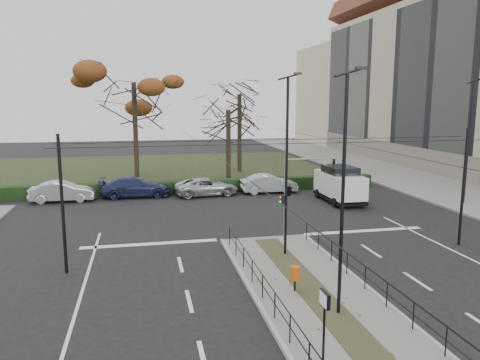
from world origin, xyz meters
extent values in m
plane|color=black|center=(0.00, 0.00, 0.00)|extent=(140.00, 140.00, 0.00)
cube|color=slate|center=(0.00, -2.50, 0.07)|extent=(4.40, 15.00, 0.14)
cube|color=slate|center=(18.00, 22.00, 0.07)|extent=(8.00, 90.00, 0.14)
cube|color=black|center=(-6.00, 32.00, 0.05)|extent=(38.00, 26.00, 0.10)
cube|color=black|center=(-6.00, 18.60, 0.50)|extent=(38.00, 1.00, 1.00)
cube|color=black|center=(21.95, 24.00, 9.90)|extent=(0.10, 50.96, 14.76)
cylinder|color=black|center=(-2.05, 4.00, 0.59)|extent=(0.04, 0.04, 0.90)
cylinder|color=black|center=(2.05, 4.00, 0.59)|extent=(0.04, 0.04, 0.90)
cylinder|color=black|center=(-2.05, -2.60, 1.04)|extent=(0.04, 13.20, 0.04)
cylinder|color=black|center=(2.05, -2.60, 1.04)|extent=(0.04, 13.20, 0.04)
cylinder|color=black|center=(-9.60, 2.00, 3.00)|extent=(0.14, 0.14, 6.00)
cylinder|color=black|center=(9.60, 2.00, 3.00)|extent=(0.14, 0.14, 6.00)
cylinder|color=black|center=(0.00, 1.00, 5.50)|extent=(20.00, 0.02, 0.02)
cylinder|color=black|center=(0.00, 3.00, 5.50)|extent=(20.00, 0.02, 0.02)
cylinder|color=black|center=(-3.50, -2.00, 5.30)|extent=(0.02, 34.00, 0.02)
cylinder|color=black|center=(3.50, -2.00, 5.30)|extent=(0.02, 34.00, 0.02)
cylinder|color=slate|center=(1.01, 4.50, 2.42)|extent=(0.14, 0.14, 4.56)
cylinder|color=slate|center=(2.42, 4.50, 4.35)|extent=(2.81, 0.09, 0.09)
imported|color=black|center=(3.64, 4.50, 3.91)|extent=(0.15, 0.17, 0.79)
imported|color=black|center=(1.21, 4.50, 2.77)|extent=(0.56, 1.77, 0.70)
cube|color=black|center=(0.86, 4.50, 2.24)|extent=(0.19, 0.14, 0.44)
sphere|color=#FF0C0C|center=(0.77, 4.50, 2.38)|extent=(0.10, 0.10, 0.10)
sphere|color=#0CE533|center=(0.77, 4.50, 2.14)|extent=(0.10, 0.10, 0.10)
cylinder|color=black|center=(-0.67, -2.22, 0.38)|extent=(0.08, 0.08, 0.48)
cylinder|color=#C6480B|center=(-0.67, -2.22, 0.86)|extent=(0.38, 0.38, 0.53)
cylinder|color=black|center=(-1.50, -7.18, 1.14)|extent=(0.07, 0.07, 2.00)
cube|color=black|center=(-1.50, -7.18, 2.04)|extent=(0.10, 0.55, 0.42)
cube|color=beige|center=(-1.56, -7.18, 2.04)|extent=(0.02, 0.48, 0.35)
cylinder|color=black|center=(0.21, -4.32, 4.18)|extent=(0.12, 0.12, 8.08)
cube|color=black|center=(0.66, -4.32, 8.37)|extent=(0.35, 0.14, 0.10)
cylinder|color=black|center=(0.28, 2.07, 4.26)|extent=(0.12, 0.12, 8.25)
cube|color=black|center=(0.74, 2.07, 8.54)|extent=(0.36, 0.14, 0.10)
cylinder|color=black|center=(16.13, 10.28, 4.38)|extent=(0.13, 0.13, 8.47)
cube|color=black|center=(16.61, 10.28, 8.77)|extent=(0.37, 0.15, 0.11)
imported|color=#AAADB2|center=(-12.08, 17.20, 0.75)|extent=(4.58, 1.64, 1.50)
imported|color=#20264B|center=(-6.84, 17.85, 0.77)|extent=(5.34, 2.21, 1.55)
imported|color=#AAADB2|center=(-1.40, 17.31, 0.69)|extent=(5.18, 2.85, 1.37)
cube|color=silver|center=(7.80, 12.98, 1.30)|extent=(2.10, 4.97, 1.61)
cube|color=black|center=(7.80, 12.98, 2.27)|extent=(1.93, 2.74, 0.75)
cube|color=black|center=(7.80, 12.98, 0.30)|extent=(2.14, 5.07, 0.18)
cylinder|color=black|center=(8.85, 11.34, 0.33)|extent=(0.22, 0.66, 0.66)
cylinder|color=black|center=(6.76, 11.34, 0.33)|extent=(0.22, 0.66, 0.66)
cylinder|color=black|center=(8.84, 14.62, 0.33)|extent=(0.22, 0.66, 0.66)
cylinder|color=black|center=(6.76, 14.61, 0.33)|extent=(0.22, 0.66, 0.66)
cylinder|color=black|center=(-6.79, 26.30, 4.53)|extent=(0.44, 0.44, 8.85)
ellipsoid|color=#613016|center=(-6.79, 26.30, 8.95)|extent=(8.74, 8.74, 5.56)
cylinder|color=black|center=(3.55, 28.41, 4.03)|extent=(0.44, 0.44, 7.86)
cylinder|color=black|center=(1.62, 24.20, 3.29)|extent=(0.44, 0.44, 6.37)
imported|color=#AAADB2|center=(3.63, 17.27, 0.74)|extent=(4.53, 1.60, 1.49)
camera|label=1|loc=(-6.20, -18.39, 7.36)|focal=35.00mm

